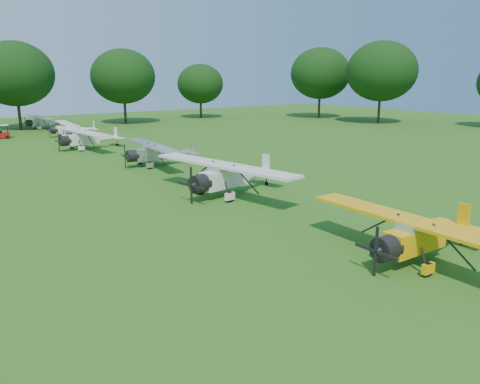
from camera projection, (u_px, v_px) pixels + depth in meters
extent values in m
plane|color=#255214|center=(282.00, 217.00, 26.98)|extent=(160.00, 160.00, 0.00)
cylinder|color=black|center=(379.00, 108.00, 79.34)|extent=(0.44, 0.44, 4.99)
ellipsoid|color=black|center=(382.00, 71.00, 77.86)|extent=(11.65, 11.65, 9.90)
cylinder|color=black|center=(319.00, 105.00, 89.64)|extent=(0.44, 0.44, 4.81)
ellipsoid|color=black|center=(320.00, 73.00, 88.21)|extent=(11.23, 11.23, 9.55)
cylinder|color=black|center=(201.00, 108.00, 89.34)|extent=(0.44, 0.44, 3.70)
ellipsoid|color=black|center=(200.00, 84.00, 88.24)|extent=(8.63, 8.63, 7.34)
cylinder|color=black|center=(125.00, 110.00, 78.59)|extent=(0.44, 0.44, 4.51)
ellipsoid|color=black|center=(123.00, 76.00, 77.25)|extent=(10.52, 10.52, 8.94)
cylinder|color=black|center=(19.00, 114.00, 69.56)|extent=(0.44, 0.44, 4.74)
ellipsoid|color=black|center=(15.00, 74.00, 68.15)|extent=(11.05, 11.05, 9.39)
cube|color=#F4AD0A|center=(415.00, 239.00, 20.24)|extent=(3.25, 1.04, 1.06)
cone|color=#F4AD0A|center=(450.00, 231.00, 21.79)|extent=(2.85, 0.98, 0.91)
cube|color=#8CA5B2|center=(415.00, 227.00, 20.05)|extent=(1.64, 0.97, 0.56)
cylinder|color=black|center=(386.00, 248.00, 19.18)|extent=(0.93, 1.07, 1.05)
cube|color=black|center=(376.00, 252.00, 18.81)|extent=(0.06, 0.12, 2.12)
cube|color=#F4AD0A|center=(415.00, 222.00, 19.99)|extent=(1.73, 10.74, 0.14)
cube|color=#F4AD0A|center=(464.00, 217.00, 22.23)|extent=(0.11, 0.56, 1.31)
cube|color=#F4AD0A|center=(461.00, 226.00, 22.28)|extent=(0.93, 2.85, 0.09)
cylinder|color=black|center=(428.00, 269.00, 18.97)|extent=(0.61, 0.18, 0.61)
cylinder|color=black|center=(378.00, 251.00, 20.98)|extent=(0.61, 0.18, 0.61)
cylinder|color=black|center=(462.00, 242.00, 22.60)|extent=(0.24, 0.09, 0.24)
cube|color=white|center=(224.00, 178.00, 31.50)|extent=(3.81, 1.70, 1.21)
cone|color=white|center=(255.00, 174.00, 33.71)|extent=(3.34, 1.57, 1.03)
cube|color=#8CA5B2|center=(223.00, 169.00, 31.26)|extent=(1.99, 1.35, 0.63)
cylinder|color=black|center=(200.00, 184.00, 29.97)|extent=(1.22, 1.35, 1.19)
cube|color=black|center=(191.00, 185.00, 29.45)|extent=(0.09, 0.15, 2.41)
cube|color=white|center=(223.00, 165.00, 31.19)|extent=(3.71, 12.28, 0.16)
cube|color=white|center=(266.00, 164.00, 34.37)|extent=(0.22, 0.64, 1.49)
cube|color=white|center=(265.00, 171.00, 34.41)|extent=(1.51, 3.33, 0.10)
cylinder|color=black|center=(230.00, 197.00, 30.10)|extent=(0.71, 0.30, 0.69)
cylinder|color=black|center=(200.00, 190.00, 32.03)|extent=(0.71, 0.30, 0.69)
cylinder|color=black|center=(267.00, 183.00, 34.81)|extent=(0.29, 0.14, 0.28)
cube|color=silver|center=(153.00, 154.00, 42.01)|extent=(3.32, 1.28, 1.06)
cone|color=silver|center=(181.00, 153.00, 43.39)|extent=(2.92, 1.19, 0.91)
cube|color=#8CA5B2|center=(152.00, 148.00, 41.82)|extent=(1.71, 1.09, 0.56)
cylinder|color=black|center=(132.00, 156.00, 41.06)|extent=(1.01, 1.14, 1.05)
cube|color=black|center=(125.00, 157.00, 40.73)|extent=(0.07, 0.13, 2.13)
cube|color=silver|center=(152.00, 145.00, 41.76)|extent=(2.54, 10.84, 0.14)
cube|color=silver|center=(191.00, 147.00, 43.77)|extent=(0.16, 0.57, 1.32)
cube|color=silver|center=(190.00, 152.00, 43.83)|extent=(1.14, 2.91, 0.09)
cylinder|color=black|center=(150.00, 166.00, 40.73)|extent=(0.62, 0.22, 0.61)
cylinder|color=black|center=(140.00, 161.00, 42.85)|extent=(0.62, 0.22, 0.61)
cylinder|color=black|center=(192.00, 161.00, 44.14)|extent=(0.25, 0.11, 0.24)
cube|color=white|center=(83.00, 139.00, 51.43)|extent=(3.47, 1.33, 1.11)
cone|color=white|center=(107.00, 138.00, 53.32)|extent=(3.05, 1.24, 0.95)
cube|color=#8CA5B2|center=(82.00, 134.00, 51.22)|extent=(1.78, 1.13, 0.58)
cylinder|color=black|center=(65.00, 141.00, 50.13)|extent=(1.06, 1.19, 1.10)
cube|color=black|center=(59.00, 141.00, 49.68)|extent=(0.08, 0.13, 2.23)
cube|color=white|center=(82.00, 132.00, 51.16)|extent=(2.62, 11.33, 0.15)
cube|color=white|center=(116.00, 133.00, 53.88)|extent=(0.16, 0.59, 1.38)
cube|color=white|center=(115.00, 137.00, 53.93)|extent=(1.18, 3.04, 0.10)
cylinder|color=black|center=(81.00, 149.00, 50.12)|extent=(0.65, 0.23, 0.64)
cylinder|color=black|center=(71.00, 146.00, 52.03)|extent=(0.65, 0.23, 0.64)
cylinder|color=black|center=(117.00, 145.00, 54.28)|extent=(0.26, 0.11, 0.25)
cube|color=white|center=(68.00, 129.00, 62.12)|extent=(3.03, 1.16, 0.97)
cone|color=white|center=(87.00, 129.00, 63.39)|extent=(2.66, 1.08, 0.83)
cube|color=#8CA5B2|center=(67.00, 125.00, 61.95)|extent=(1.56, 0.99, 0.51)
cylinder|color=black|center=(54.00, 130.00, 61.25)|extent=(0.92, 1.04, 0.96)
cube|color=black|center=(49.00, 130.00, 60.95)|extent=(0.07, 0.12, 1.94)
cube|color=white|center=(67.00, 124.00, 61.89)|extent=(2.29, 9.89, 0.13)
cube|color=white|center=(94.00, 125.00, 63.73)|extent=(0.14, 0.52, 1.20)
cube|color=white|center=(93.00, 129.00, 63.79)|extent=(1.03, 2.65, 0.08)
cylinder|color=black|center=(64.00, 136.00, 60.95)|extent=(0.57, 0.20, 0.56)
cylinder|color=black|center=(61.00, 134.00, 62.88)|extent=(0.57, 0.20, 0.56)
cylinder|color=black|center=(95.00, 134.00, 64.07)|extent=(0.23, 0.10, 0.22)
cube|color=silver|center=(42.00, 122.00, 71.22)|extent=(3.05, 1.05, 0.99)
cone|color=silver|center=(59.00, 122.00, 72.82)|extent=(2.68, 0.98, 0.85)
cube|color=#8CA5B2|center=(41.00, 119.00, 71.04)|extent=(1.55, 0.94, 0.52)
cylinder|color=black|center=(29.00, 123.00, 70.13)|extent=(0.90, 1.02, 0.98)
cube|color=black|center=(25.00, 123.00, 69.75)|extent=(0.06, 0.12, 1.98)
cube|color=silver|center=(40.00, 117.00, 70.98)|extent=(1.88, 10.04, 0.13)
cube|color=silver|center=(64.00, 119.00, 73.28)|extent=(0.12, 0.52, 1.22)
cube|color=silver|center=(64.00, 122.00, 73.33)|extent=(0.94, 2.67, 0.08)
cylinder|color=black|center=(39.00, 128.00, 70.05)|extent=(0.57, 0.18, 0.56)
cylinder|color=black|center=(35.00, 127.00, 71.82)|extent=(0.57, 0.18, 0.56)
cylinder|color=black|center=(66.00, 126.00, 73.63)|extent=(0.23, 0.09, 0.23)
cube|color=#B0110C|center=(1.00, 135.00, 60.34)|extent=(2.25, 1.52, 0.66)
cube|color=white|center=(0.00, 125.00, 60.03)|extent=(2.17, 1.59, 0.07)
cylinder|color=black|center=(7.00, 137.00, 60.16)|extent=(0.43, 0.21, 0.41)
cylinder|color=black|center=(7.00, 136.00, 61.19)|extent=(0.43, 0.21, 0.41)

